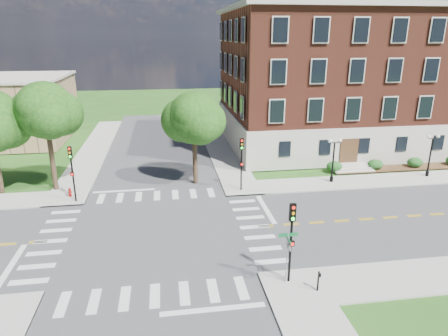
{
  "coord_description": "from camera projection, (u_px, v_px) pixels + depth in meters",
  "views": [
    {
      "loc": [
        0.98,
        -25.92,
        13.51
      ],
      "look_at": [
        5.58,
        4.5,
        3.2
      ],
      "focal_mm": 32.0,
      "sensor_mm": 36.0,
      "label": 1
    }
  ],
  "objects": [
    {
      "name": "traffic_signal_se",
      "position": [
        291.0,
        233.0,
        21.85
      ],
      "size": [
        0.36,
        0.4,
        4.8
      ],
      "color": "black",
      "rests_on": "ground"
    },
    {
      "name": "twin_lamp_east",
      "position": [
        431.0,
        153.0,
        39.04
      ],
      "size": [
        1.36,
        0.36,
        4.23
      ],
      "color": "black",
      "rests_on": "ground"
    },
    {
      "name": "street_sign_pole",
      "position": [
        288.0,
        248.0,
        22.05
      ],
      "size": [
        1.1,
        1.1,
        3.1
      ],
      "color": "gray",
      "rests_on": "ground"
    },
    {
      "name": "sidewalk_nw",
      "position": [
        5.0,
        173.0,
        40.68
      ],
      "size": [
        34.0,
        34.0,
        0.12
      ],
      "color": "#9E9B93",
      "rests_on": "ground"
    },
    {
      "name": "road_ew",
      "position": [
        156.0,
        234.0,
        28.46
      ],
      "size": [
        90.0,
        12.0,
        0.01
      ],
      "primitive_type": "cube",
      "color": "#3D3D3F",
      "rests_on": "ground"
    },
    {
      "name": "traffic_signal_ne",
      "position": [
        241.0,
        157.0,
        35.28
      ],
      "size": [
        0.36,
        0.4,
        4.8
      ],
      "color": "black",
      "rests_on": "ground"
    },
    {
      "name": "sidewalk_ne",
      "position": [
        295.0,
        160.0,
        45.03
      ],
      "size": [
        34.0,
        34.0,
        0.12
      ],
      "color": "#9E9B93",
      "rests_on": "ground"
    },
    {
      "name": "traffic_signal_nw",
      "position": [
        72.0,
        167.0,
        32.79
      ],
      "size": [
        0.34,
        0.38,
        4.8
      ],
      "color": "black",
      "rests_on": "ground"
    },
    {
      "name": "main_building",
      "position": [
        349.0,
        78.0,
        49.83
      ],
      "size": [
        30.6,
        22.4,
        16.5
      ],
      "color": "#BBB3A5",
      "rests_on": "ground"
    },
    {
      "name": "tree_d",
      "position": [
        194.0,
        118.0,
        36.16
      ],
      "size": [
        4.81,
        4.81,
        8.62
      ],
      "color": "#2D2316",
      "rests_on": "ground"
    },
    {
      "name": "fire_hydrant",
      "position": [
        70.0,
        192.0,
        34.71
      ],
      "size": [
        0.35,
        0.35,
        0.75
      ],
      "color": "#B6110E",
      "rests_on": "ground"
    },
    {
      "name": "push_button_post",
      "position": [
        318.0,
        280.0,
        21.75
      ],
      "size": [
        0.14,
        0.21,
        1.2
      ],
      "color": "black",
      "rests_on": "ground"
    },
    {
      "name": "tree_c",
      "position": [
        45.0,
        111.0,
        34.13
      ],
      "size": [
        4.94,
        4.94,
        9.72
      ],
      "color": "#2D2316",
      "rests_on": "ground"
    },
    {
      "name": "crosswalk_east",
      "position": [
        255.0,
        227.0,
        29.48
      ],
      "size": [
        2.2,
        10.2,
        0.02
      ],
      "primitive_type": null,
      "color": "silver",
      "rests_on": "ground"
    },
    {
      "name": "twin_lamp_west",
      "position": [
        333.0,
        158.0,
        37.52
      ],
      "size": [
        1.36,
        0.36,
        4.23
      ],
      "color": "black",
      "rests_on": "ground"
    },
    {
      "name": "road_ns",
      "position": [
        156.0,
        234.0,
        28.46
      ],
      "size": [
        12.0,
        90.0,
        0.01
      ],
      "primitive_type": "cube",
      "color": "#3D3D3F",
      "rests_on": "ground"
    },
    {
      "name": "stop_bar_east",
      "position": [
        266.0,
        209.0,
        32.52
      ],
      "size": [
        0.4,
        5.5,
        0.0
      ],
      "primitive_type": "cube",
      "color": "silver",
      "rests_on": "ground"
    },
    {
      "name": "ground",
      "position": [
        156.0,
        234.0,
        28.46
      ],
      "size": [
        160.0,
        160.0,
        0.0
      ],
      "primitive_type": "plane",
      "color": "#264F16",
      "rests_on": "ground"
    },
    {
      "name": "shrub_row",
      "position": [
        414.0,
        168.0,
        42.41
      ],
      "size": [
        18.0,
        2.0,
        1.3
      ],
      "primitive_type": null,
      "color": "#184919",
      "rests_on": "ground"
    }
  ]
}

